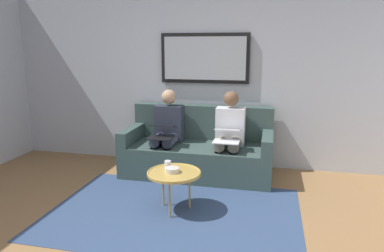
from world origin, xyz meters
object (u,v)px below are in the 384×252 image
person_left (229,132)px  laptop_white (227,135)px  couch (199,151)px  framed_mirror (205,58)px  person_right (167,129)px  bowl (172,170)px  coffee_table (174,174)px  cup (168,165)px  laptop_black (162,131)px

person_left → laptop_white: 0.24m
couch → framed_mirror: (0.00, -0.39, 1.24)m
laptop_white → framed_mirror: bearing=-58.7°
couch → person_right: bearing=9.1°
framed_mirror → bowl: size_ratio=8.44×
bowl → laptop_white: (-0.46, -0.91, 0.18)m
coffee_table → person_right: (0.41, -1.15, 0.19)m
cup → person_left: person_left is taller
bowl → person_right: size_ratio=0.13×
bowl → laptop_white: 1.04m
framed_mirror → bowl: framed_mirror is taller
coffee_table → person_right: person_right is taller
coffee_table → laptop_white: (-0.44, -0.91, 0.22)m
person_right → framed_mirror: bearing=-133.0°
couch → person_right: person_right is taller
framed_mirror → person_right: 1.13m
coffee_table → laptop_black: laptop_black is taller
couch → bowl: 1.23m
framed_mirror → cup: size_ratio=14.00×
person_right → laptop_black: (0.00, 0.24, 0.03)m
bowl → person_right: 1.23m
framed_mirror → person_right: (0.43, 0.46, -0.94)m
cup → laptop_black: laptop_black is taller
framed_mirror → laptop_white: 1.23m
person_right → laptop_black: 0.24m
framed_mirror → person_left: size_ratio=1.10×
cup → person_right: 1.12m
coffee_table → laptop_white: size_ratio=1.54×
person_left → laptop_white: bearing=90.0°
couch → person_left: 0.52m
laptop_white → laptop_black: (0.85, -0.00, 0.00)m
coffee_table → person_left: bearing=-110.8°
person_left → laptop_white: size_ratio=3.10×
person_right → bowl: bearing=108.9°
coffee_table → laptop_black: bearing=-65.5°
coffee_table → person_left: (-0.44, -1.15, 0.19)m
bowl → laptop_white: bearing=-116.5°
framed_mirror → laptop_white: bearing=121.3°
framed_mirror → cup: (0.11, 1.52, -1.08)m
cup → person_right: person_right is taller
couch → bowl: couch is taller
person_left → laptop_black: 0.89m
couch → cup: 1.15m
framed_mirror → person_left: (-0.43, 0.46, -0.94)m
couch → bowl: (0.03, 1.22, 0.14)m
coffee_table → person_left: person_left is taller
bowl → person_left: (-0.46, -1.16, 0.15)m
person_left → person_right: 0.85m
framed_mirror → coffee_table: framed_mirror is taller
framed_mirror → person_right: size_ratio=1.10×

